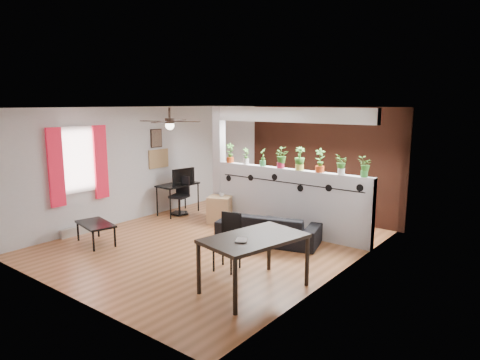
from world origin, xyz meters
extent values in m
cube|color=#955931|center=(0.00, 0.00, -0.05)|extent=(6.30, 7.10, 0.10)
cube|color=#B7B7BA|center=(0.00, 3.02, 1.30)|extent=(6.30, 0.04, 2.90)
cube|color=#B7B7BA|center=(0.00, -3.02, 1.30)|extent=(6.30, 0.04, 2.90)
cube|color=#B7B7BA|center=(-2.62, 0.00, 1.30)|extent=(0.04, 7.10, 2.90)
cube|color=#B7B7BA|center=(2.62, 0.00, 1.30)|extent=(0.04, 7.10, 2.90)
cube|color=white|center=(0.00, 0.00, 2.65)|extent=(6.30, 7.10, 0.10)
cube|color=#BCBCC1|center=(0.80, 1.50, 0.68)|extent=(3.60, 0.18, 1.35)
cube|color=silver|center=(0.80, 1.50, 2.45)|extent=(3.60, 0.18, 0.30)
cube|color=#BCBCC1|center=(-1.11, 1.50, 1.30)|extent=(0.22, 0.20, 2.60)
cube|color=#AC4E31|center=(0.80, 2.97, 1.30)|extent=(3.90, 0.05, 2.60)
cube|color=black|center=(0.80, 1.40, 1.08)|extent=(3.31, 0.01, 0.02)
cylinder|color=black|center=(-0.75, 1.40, 1.00)|extent=(0.14, 0.01, 0.14)
cylinder|color=black|center=(-0.13, 1.40, 1.08)|extent=(0.14, 0.01, 0.14)
cylinder|color=black|center=(0.49, 1.40, 1.16)|extent=(0.14, 0.01, 0.14)
cylinder|color=black|center=(1.11, 1.40, 1.00)|extent=(0.14, 0.01, 0.14)
cylinder|color=black|center=(1.73, 1.40, 1.08)|extent=(0.14, 0.01, 0.14)
cylinder|color=black|center=(2.35, 1.40, 1.16)|extent=(0.14, 0.01, 0.14)
cube|color=white|center=(-2.58, -1.20, 1.55)|extent=(0.02, 0.95, 1.25)
cube|color=silver|center=(-2.57, -1.20, 1.55)|extent=(0.04, 1.05, 1.35)
cube|color=red|center=(-2.53, -1.70, 1.45)|extent=(0.06, 0.30, 1.55)
cube|color=red|center=(-2.53, -0.70, 1.45)|extent=(0.06, 0.30, 1.55)
cube|color=beige|center=(-2.54, -1.20, 0.09)|extent=(0.08, 1.00, 0.18)
cube|color=#9E794C|center=(-2.58, 0.95, 1.35)|extent=(0.03, 0.60, 0.45)
cube|color=#8C7259|center=(-2.58, 0.90, 1.85)|extent=(0.03, 0.30, 0.40)
cube|color=black|center=(-2.58, 0.90, 1.85)|extent=(0.02, 0.34, 0.44)
cylinder|color=black|center=(-0.80, -0.30, 2.50)|extent=(0.04, 0.04, 0.20)
cylinder|color=black|center=(-0.80, -0.30, 2.35)|extent=(0.18, 0.18, 0.10)
sphere|color=white|center=(-0.80, -0.30, 2.26)|extent=(0.17, 0.17, 0.17)
cube|color=black|center=(-0.48, -0.18, 2.34)|extent=(0.55, 0.29, 0.01)
cube|color=black|center=(-0.92, 0.02, 2.34)|extent=(0.29, 0.55, 0.01)
cube|color=black|center=(-1.12, -0.42, 2.34)|extent=(0.55, 0.29, 0.01)
cube|color=black|center=(-0.68, -0.62, 2.34)|extent=(0.29, 0.55, 0.01)
cylinder|color=#C84817|center=(-0.78, 1.50, 1.41)|extent=(0.16, 0.16, 0.12)
imported|color=#225618|center=(-0.78, 1.50, 1.62)|extent=(0.29, 0.29, 0.34)
cylinder|color=silver|center=(-0.33, 1.50, 1.41)|extent=(0.12, 0.12, 0.12)
imported|color=#225618|center=(-0.33, 1.50, 1.58)|extent=(0.20, 0.22, 0.27)
cylinder|color=#318843|center=(0.12, 1.50, 1.41)|extent=(0.13, 0.13, 0.12)
imported|color=#225618|center=(0.12, 1.50, 1.59)|extent=(0.24, 0.23, 0.28)
cylinder|color=#B01C3E|center=(0.57, 1.50, 1.41)|extent=(0.15, 0.15, 0.12)
imported|color=#225618|center=(0.57, 1.50, 1.62)|extent=(0.26, 0.23, 0.33)
cylinder|color=#D7D64C|center=(1.03, 1.50, 1.41)|extent=(0.17, 0.17, 0.12)
imported|color=#225618|center=(1.03, 1.50, 1.63)|extent=(0.31, 0.30, 0.36)
cylinder|color=#D24618|center=(1.48, 1.50, 1.41)|extent=(0.17, 0.17, 0.12)
imported|color=#225618|center=(1.48, 1.50, 1.63)|extent=(0.31, 0.29, 0.37)
cylinder|color=white|center=(1.93, 1.50, 1.41)|extent=(0.13, 0.13, 0.12)
imported|color=#225618|center=(1.93, 1.50, 1.59)|extent=(0.24, 0.24, 0.29)
cylinder|color=#2F7E2E|center=(2.38, 1.50, 1.41)|extent=(0.13, 0.13, 0.12)
imported|color=#225618|center=(2.38, 1.50, 1.59)|extent=(0.23, 0.22, 0.28)
imported|color=black|center=(0.82, 0.70, 0.27)|extent=(2.01, 1.22, 0.55)
cube|color=tan|center=(-0.81, 1.16, 0.31)|extent=(0.64, 0.61, 0.61)
imported|color=gray|center=(-0.76, 1.16, 0.66)|extent=(0.12, 0.12, 0.09)
cube|color=black|center=(-2.16, 1.16, 0.72)|extent=(0.55, 1.03, 0.04)
cylinder|color=black|center=(-2.38, 0.68, 0.35)|extent=(0.04, 0.04, 0.70)
cylinder|color=black|center=(-1.92, 0.69, 0.35)|extent=(0.04, 0.04, 0.70)
cylinder|color=black|center=(-2.39, 1.63, 0.35)|extent=(0.04, 0.04, 0.70)
cylinder|color=black|center=(-1.93, 1.64, 0.35)|extent=(0.04, 0.04, 0.70)
imported|color=black|center=(-2.16, 1.31, 0.85)|extent=(0.36, 0.11, 0.20)
cylinder|color=black|center=(-2.05, 1.10, 0.04)|extent=(0.48, 0.48, 0.04)
cylinder|color=black|center=(-2.05, 1.10, 0.24)|extent=(0.05, 0.05, 0.40)
cube|color=black|center=(-2.05, 1.10, 0.46)|extent=(0.47, 0.47, 0.06)
cube|color=black|center=(-2.10, 1.27, 0.71)|extent=(0.37, 0.14, 0.44)
cube|color=black|center=(1.87, -1.21, 0.77)|extent=(1.17, 1.62, 0.05)
cylinder|color=black|center=(1.33, -1.81, 0.37)|extent=(0.06, 0.06, 0.75)
cylinder|color=black|center=(2.13, -1.97, 0.37)|extent=(0.06, 0.06, 0.75)
cylinder|color=black|center=(1.62, -0.45, 0.37)|extent=(0.06, 0.06, 0.75)
cylinder|color=black|center=(2.41, -0.61, 0.37)|extent=(0.06, 0.06, 0.75)
imported|color=gray|center=(1.77, -1.51, 0.81)|extent=(0.24, 0.27, 0.02)
cube|color=black|center=(1.09, -0.88, 0.44)|extent=(0.45, 0.45, 0.03)
cube|color=black|center=(1.05, -0.72, 0.69)|extent=(0.35, 0.10, 0.47)
cube|color=black|center=(0.96, -1.07, 0.22)|extent=(0.03, 0.03, 0.44)
cube|color=black|center=(1.27, -1.00, 0.22)|extent=(0.03, 0.03, 0.44)
cube|color=black|center=(0.90, -0.76, 0.45)|extent=(0.03, 0.03, 0.91)
cube|color=black|center=(1.21, -0.69, 0.45)|extent=(0.03, 0.03, 0.91)
cube|color=black|center=(-1.75, -1.42, 0.39)|extent=(0.97, 0.67, 0.04)
cylinder|color=black|center=(-2.18, -1.54, 0.19)|extent=(0.04, 0.04, 0.37)
cylinder|color=black|center=(-1.40, -1.71, 0.19)|extent=(0.04, 0.04, 0.37)
cylinder|color=black|center=(-2.10, -1.13, 0.19)|extent=(0.04, 0.04, 0.37)
cylinder|color=black|center=(-1.31, -1.31, 0.19)|extent=(0.04, 0.04, 0.37)
camera|label=1|loc=(5.31, -5.97, 2.69)|focal=32.00mm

